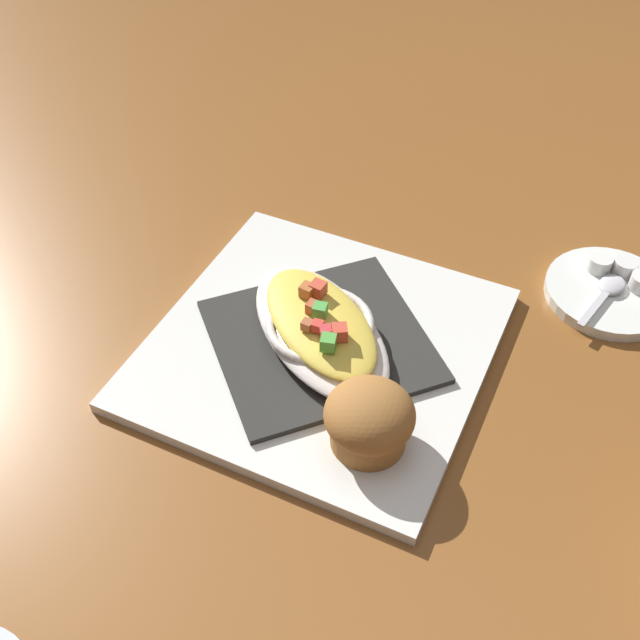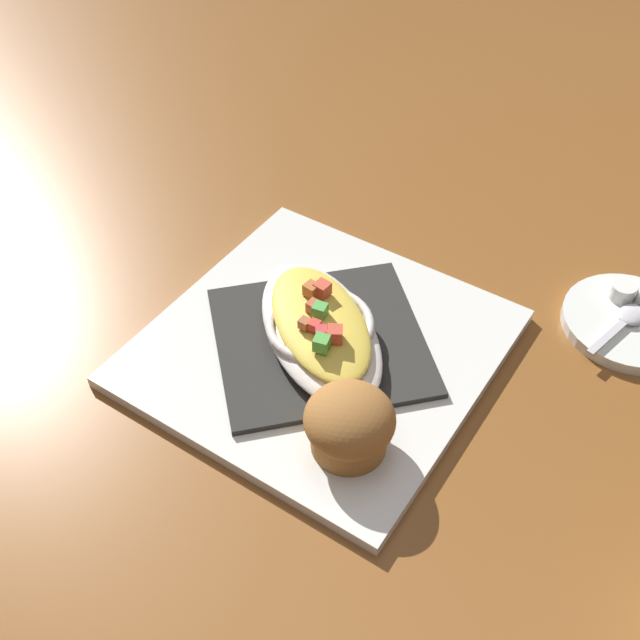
% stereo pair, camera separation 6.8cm
% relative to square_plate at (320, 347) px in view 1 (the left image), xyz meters
% --- Properties ---
extents(ground_plane, '(2.60, 2.60, 0.00)m').
position_rel_square_plate_xyz_m(ground_plane, '(0.00, 0.00, -0.01)').
color(ground_plane, brown).
extents(square_plate, '(0.33, 0.33, 0.01)m').
position_rel_square_plate_xyz_m(square_plate, '(0.00, 0.00, 0.00)').
color(square_plate, white).
rests_on(square_plate, ground_plane).
extents(folded_napkin, '(0.25, 0.25, 0.01)m').
position_rel_square_plate_xyz_m(folded_napkin, '(0.00, 0.00, 0.01)').
color(folded_napkin, '#2D2D2A').
rests_on(folded_napkin, square_plate).
extents(gratin_dish, '(0.17, 0.21, 0.04)m').
position_rel_square_plate_xyz_m(gratin_dish, '(0.00, 0.00, 0.03)').
color(gratin_dish, silver).
rests_on(gratin_dish, folded_napkin).
extents(muffin, '(0.07, 0.07, 0.06)m').
position_rel_square_plate_xyz_m(muffin, '(0.07, 0.09, 0.03)').
color(muffin, '#9F632C').
rests_on(muffin, square_plate).
extents(creamer_saucer, '(0.13, 0.13, 0.01)m').
position_rel_square_plate_xyz_m(creamer_saucer, '(-0.22, 0.20, -0.00)').
color(creamer_saucer, white).
rests_on(creamer_saucer, ground_plane).
extents(spoon, '(0.09, 0.03, 0.01)m').
position_rel_square_plate_xyz_m(spoon, '(-0.21, 0.20, 0.01)').
color(spoon, silver).
rests_on(spoon, creamer_saucer).
extents(creamer_cup_1, '(0.02, 0.02, 0.02)m').
position_rel_square_plate_xyz_m(creamer_cup_1, '(-0.25, 0.20, 0.01)').
color(creamer_cup_1, white).
rests_on(creamer_cup_1, creamer_saucer).
extents(creamer_cup_2, '(0.02, 0.02, 0.02)m').
position_rel_square_plate_xyz_m(creamer_cup_2, '(-0.24, 0.18, 0.01)').
color(creamer_cup_2, white).
rests_on(creamer_cup_2, creamer_saucer).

